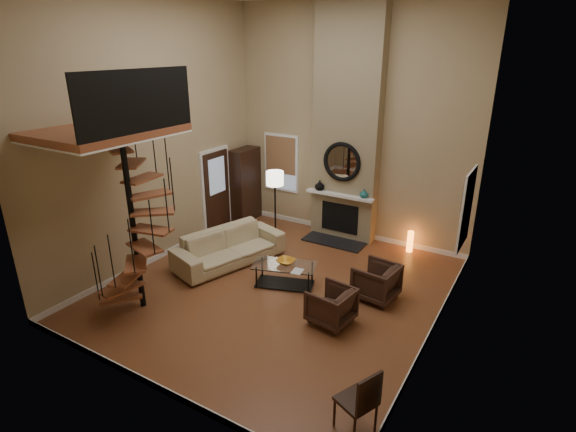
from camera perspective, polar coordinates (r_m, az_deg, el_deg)
The scene contains 32 objects.
ground at distance 9.02m, azimuth -1.32°, elevation -9.15°, with size 6.00×6.50×0.01m, color brown.
back_wall at distance 10.84m, azimuth 7.91°, elevation 11.35°, with size 6.00×0.02×5.50m, color tan.
front_wall at distance 5.64m, azimuth -19.42°, elevation 1.47°, with size 6.00×0.02×5.50m, color tan.
left_wall at distance 9.91m, azimuth -16.54°, elevation 9.81°, with size 0.02×6.50×5.50m, color tan.
right_wall at distance 6.93m, azimuth 20.07°, elevation 4.88°, with size 0.02×6.50×5.50m, color tan.
baseboard_back at distance 11.58m, azimuth 7.24°, elevation -1.90°, with size 6.00×0.02×0.12m, color white.
baseboard_front at distance 6.97m, azimuth -16.57°, elevation -19.84°, with size 6.00×0.02×0.12m, color white.
baseboard_left at distance 10.71m, azimuth -15.03°, elevation -4.43°, with size 0.02×6.50×0.12m, color white.
baseboard_right at distance 8.05m, azimuth 17.58°, elevation -13.82°, with size 0.02×6.50×0.12m, color white.
chimney_breast at distance 10.67m, azimuth 7.50°, elevation 11.21°, with size 1.60×0.38×5.50m, color #877757.
hearth at distance 11.03m, azimuth 5.81°, elevation -3.25°, with size 1.50×0.60×0.04m, color black.
firebox at distance 11.07m, azimuth 6.55°, elevation -0.22°, with size 0.95×0.02×0.72m, color black.
mantel at distance 10.80m, azimuth 6.50°, elevation 2.62°, with size 1.70×0.18×0.06m, color white.
mirror_frame at distance 10.63m, azimuth 6.82°, elevation 6.81°, with size 0.94×0.94×0.10m, color black.
mirror_disc at distance 10.64m, azimuth 6.84°, elevation 6.82°, with size 0.80×0.80×0.01m, color white.
vase_left at distance 11.02m, azimuth 4.02°, elevation 3.91°, with size 0.24×0.24×0.25m, color black.
vase_right at distance 10.58m, azimuth 9.58°, elevation 2.83°, with size 0.20×0.20×0.21m, color #1A5B5C.
window_back at distance 11.91m, azimuth -0.88°, elevation 6.84°, with size 1.02×0.06×1.52m.
window_right at distance 9.15m, azimuth 21.64°, elevation 0.99°, with size 0.06×1.02×1.52m.
entry_door at distance 11.55m, azimuth -9.06°, elevation 3.18°, with size 0.10×1.05×2.16m.
loft at distance 7.96m, azimuth -21.59°, elevation 10.24°, with size 1.70×2.20×1.09m.
spiral_stair at distance 8.13m, azimuth -19.05°, elevation 0.09°, with size 1.47×1.47×4.06m.
hutch at distance 12.20m, azimuth -5.44°, elevation 3.82°, with size 0.43×0.90×2.02m, color black.
sofa at distance 9.92m, azimuth -7.43°, elevation -3.80°, with size 2.44×0.96×0.71m, color tan.
armchair_near at distance 8.67m, azimuth 11.51°, elevation -8.23°, with size 0.73×0.75×0.69m, color #3E261C.
armchair_far at distance 7.82m, azimuth 5.87°, elevation -11.33°, with size 0.68×0.70×0.64m, color #3E261C.
coffee_table at distance 9.00m, azimuth -0.44°, elevation -7.11°, with size 1.37×0.99×0.46m.
bowl at distance 8.94m, azimuth -0.28°, elevation -5.78°, with size 0.35×0.35×0.09m, color orange.
book at distance 8.65m, azimuth 1.03°, elevation -7.03°, with size 0.20×0.26×0.03m, color gray.
floor_lamp at distance 10.73m, azimuth -1.66°, elevation 4.10°, with size 0.42×0.42×1.72m.
accent_lamp at distance 10.80m, azimuth 15.19°, elevation -3.13°, with size 0.14×0.14×0.50m, color orange.
side_chair at distance 5.90m, azimuth 9.27°, elevation -21.94°, with size 0.56×0.54×0.93m.
Camera 1 is at (4.19, -6.59, 4.51)m, focal length 28.09 mm.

